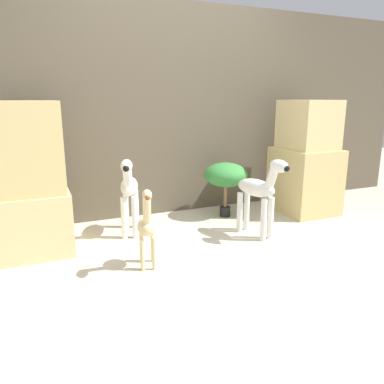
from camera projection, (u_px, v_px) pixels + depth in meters
ground_plane at (228, 258)px, 2.98m from camera, size 14.00×14.00×0.00m
wall_back at (167, 112)px, 3.96m from camera, size 6.40×0.08×2.20m
rock_pillar_left at (30, 182)px, 3.02m from camera, size 0.57×0.64×1.22m
rock_pillar_right at (306, 162)px, 4.09m from camera, size 0.57×0.64×1.22m
zebra_right at (259, 191)px, 3.35m from camera, size 0.27×0.56×0.74m
zebra_left at (129, 190)px, 3.41m from camera, size 0.28×0.56×0.74m
giraffe_figurine at (147, 225)px, 2.73m from camera, size 0.19×0.36×0.64m
potted_palm_front at (226, 176)px, 3.94m from camera, size 0.46×0.46×0.58m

